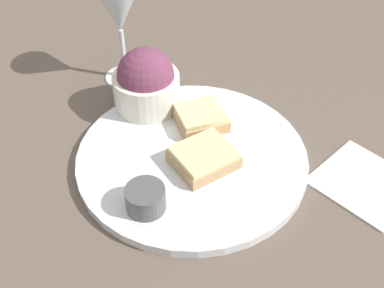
# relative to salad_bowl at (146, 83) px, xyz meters

# --- Properties ---
(ground_plane) EXTENTS (4.00, 4.00, 0.00)m
(ground_plane) POSITION_rel_salad_bowl_xyz_m (-0.06, -0.12, -0.06)
(ground_plane) COLOR brown
(dinner_plate) EXTENTS (0.33, 0.33, 0.01)m
(dinner_plate) POSITION_rel_salad_bowl_xyz_m (-0.06, -0.12, -0.05)
(dinner_plate) COLOR silver
(dinner_plate) RESTS_ON ground_plane
(salad_bowl) EXTENTS (0.11, 0.11, 0.10)m
(salad_bowl) POSITION_rel_salad_bowl_xyz_m (0.00, 0.00, 0.00)
(salad_bowl) COLOR silver
(salad_bowl) RESTS_ON dinner_plate
(sauce_ramekin) EXTENTS (0.05, 0.05, 0.03)m
(sauce_ramekin) POSITION_rel_salad_bowl_xyz_m (-0.18, -0.12, -0.02)
(sauce_ramekin) COLOR #4C4C4C
(sauce_ramekin) RESTS_ON dinner_plate
(cheese_toast_near) EXTENTS (0.11, 0.10, 0.03)m
(cheese_toast_near) POSITION_rel_salad_bowl_xyz_m (-0.07, -0.15, -0.03)
(cheese_toast_near) COLOR tan
(cheese_toast_near) RESTS_ON dinner_plate
(cheese_toast_far) EXTENTS (0.10, 0.10, 0.03)m
(cheese_toast_far) POSITION_rel_salad_bowl_xyz_m (0.00, -0.10, -0.03)
(cheese_toast_far) COLOR tan
(cheese_toast_far) RESTS_ON dinner_plate
(wine_glass) EXTENTS (0.08, 0.08, 0.17)m
(wine_glass) POSITION_rel_salad_bowl_xyz_m (0.06, 0.09, 0.07)
(wine_glass) COLOR silver
(wine_glass) RESTS_ON ground_plane
(napkin) EXTENTS (0.15, 0.15, 0.01)m
(napkin) POSITION_rel_salad_bowl_xyz_m (0.03, -0.35, -0.05)
(napkin) COLOR white
(napkin) RESTS_ON ground_plane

